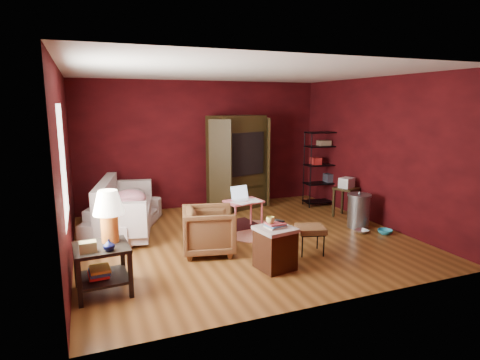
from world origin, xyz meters
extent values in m
cube|color=brown|center=(0.00, 0.00, -0.01)|extent=(5.50, 5.00, 0.02)
cube|color=white|center=(0.00, 0.00, 2.81)|extent=(5.50, 5.00, 0.02)
cube|color=#43090C|center=(0.00, 2.51, 1.40)|extent=(5.50, 0.02, 2.80)
cube|color=#43090C|center=(0.00, -2.51, 1.40)|extent=(5.50, 0.02, 2.80)
cube|color=#43090C|center=(-2.76, 0.00, 1.40)|extent=(0.02, 5.00, 2.80)
cube|color=#43090C|center=(2.76, 0.00, 1.40)|extent=(0.02, 5.00, 2.80)
cube|color=white|center=(-2.73, -1.00, 1.60)|extent=(0.02, 1.20, 1.40)
imported|color=#AB9894|center=(-1.88, 1.12, 0.41)|extent=(1.44, 2.16, 0.82)
imported|color=black|center=(-0.76, -0.41, 0.40)|extent=(0.88, 0.92, 0.80)
imported|color=silver|center=(2.09, -0.49, 0.12)|extent=(0.25, 0.09, 0.24)
imported|color=#279BB7|center=(2.45, -0.69, 0.13)|extent=(0.27, 0.11, 0.26)
imported|color=#0B0E3B|center=(-2.29, -1.44, 0.67)|extent=(0.16, 0.16, 0.14)
imported|color=#D8D16A|center=(-0.15, -1.34, 0.73)|extent=(0.14, 0.12, 0.12)
cube|color=black|center=(-2.38, -1.22, 0.58)|extent=(0.68, 0.68, 0.04)
cube|color=black|center=(-2.38, -1.22, 0.19)|extent=(0.63, 0.63, 0.03)
cube|color=black|center=(-2.64, -1.53, 0.30)|extent=(0.06, 0.06, 0.59)
cube|color=black|center=(-2.07, -1.49, 0.30)|extent=(0.06, 0.06, 0.59)
cube|color=black|center=(-2.68, -0.96, 0.30)|extent=(0.06, 0.06, 0.59)
cube|color=black|center=(-2.11, -0.92, 0.30)|extent=(0.06, 0.06, 0.59)
cylinder|color=orange|center=(-2.26, -1.11, 0.78)|extent=(0.23, 0.23, 0.36)
cone|color=#F2E5C6|center=(-2.26, -1.11, 1.11)|extent=(0.41, 0.41, 0.30)
cube|color=#968B52|center=(-2.52, -1.39, 0.67)|extent=(0.20, 0.14, 0.13)
cube|color=#DB3C36|center=(-2.43, -1.23, 0.24)|extent=(0.25, 0.31, 0.03)
cube|color=#3682DB|center=(-2.42, -1.23, 0.28)|extent=(0.25, 0.31, 0.03)
cube|color=#F6E152|center=(-2.41, -1.23, 0.31)|extent=(0.25, 0.31, 0.03)
cube|color=#AB9894|center=(-1.84, 1.09, 0.28)|extent=(1.17, 2.04, 0.40)
cube|color=#AB9894|center=(-2.19, 1.16, 0.56)|extent=(0.56, 1.92, 0.81)
cube|color=#AB9894|center=(-2.03, 0.15, 0.51)|extent=(0.83, 0.34, 0.56)
cube|color=#AB9894|center=(-1.65, 2.03, 0.51)|extent=(0.83, 0.34, 0.56)
ellipsoid|color=#C71C48|center=(-1.90, 0.54, 0.61)|extent=(0.62, 0.62, 0.28)
ellipsoid|color=#C71C48|center=(-1.79, 1.08, 0.63)|extent=(0.69, 0.69, 0.32)
ellipsoid|color=#AB9894|center=(-1.69, 1.58, 0.59)|extent=(0.57, 0.57, 0.26)
cube|color=#3E1C0E|center=(-0.07, -1.34, 0.28)|extent=(0.53, 0.53, 0.55)
cube|color=#AB9894|center=(-0.07, -1.34, 0.58)|extent=(0.57, 0.57, 0.05)
cube|color=beige|center=(-0.07, -1.34, 0.62)|extent=(0.30, 0.25, 0.02)
cube|color=teal|center=(-0.07, -1.34, 0.64)|extent=(0.30, 0.26, 0.02)
cube|color=#BE474E|center=(-0.07, -1.34, 0.66)|extent=(0.26, 0.21, 0.02)
cube|color=black|center=(0.00, -1.30, 0.68)|extent=(0.13, 0.17, 0.02)
cube|color=black|center=(0.70, -1.00, 0.39)|extent=(0.52, 0.52, 0.08)
cube|color=black|center=(0.70, -1.00, 0.34)|extent=(0.47, 0.47, 0.02)
cylinder|color=black|center=(0.50, -1.12, 0.17)|extent=(0.03, 0.03, 0.35)
cylinder|color=black|center=(0.82, -1.21, 0.17)|extent=(0.03, 0.03, 0.35)
cylinder|color=black|center=(0.59, -0.79, 0.17)|extent=(0.03, 0.03, 0.35)
cylinder|color=black|center=(0.91, -0.89, 0.17)|extent=(0.03, 0.03, 0.35)
cylinder|color=beige|center=(0.37, 0.31, 0.01)|extent=(1.53, 1.53, 0.01)
cube|color=#441214|center=(0.00, 0.74, 0.01)|extent=(1.16, 0.86, 0.01)
cube|color=#FF747F|center=(0.17, 0.46, 0.54)|extent=(0.72, 0.56, 0.03)
cylinder|color=#FF747F|center=(-0.07, 0.23, 0.27)|extent=(0.04, 0.04, 0.54)
cylinder|color=#FF747F|center=(0.48, 0.33, 0.27)|extent=(0.04, 0.04, 0.54)
cylinder|color=#FF747F|center=(-0.14, 0.60, 0.27)|extent=(0.04, 0.04, 0.54)
cylinder|color=#FF747F|center=(0.42, 0.69, 0.27)|extent=(0.04, 0.04, 0.54)
cube|color=white|center=(0.17, 0.49, 0.57)|extent=(0.38, 0.29, 0.02)
cube|color=silver|center=(0.15, 0.61, 0.69)|extent=(0.35, 0.13, 0.23)
cube|color=white|center=(0.06, 0.33, 0.56)|extent=(0.33, 0.39, 0.00)
cube|color=white|center=(0.34, 0.39, 0.56)|extent=(0.23, 0.33, 0.00)
cube|color=black|center=(0.64, 2.05, 1.02)|extent=(1.32, 0.96, 2.05)
cube|color=black|center=(0.67, 1.94, 1.24)|extent=(1.07, 0.74, 0.92)
cube|color=black|center=(0.11, 1.57, 1.02)|extent=(0.41, 0.34, 1.94)
cube|color=black|center=(1.35, 1.94, 1.02)|extent=(0.20, 0.48, 1.94)
cube|color=#2F3235|center=(0.66, 1.99, 1.13)|extent=(0.79, 0.71, 0.56)
cube|color=black|center=(0.74, 1.73, 1.13)|extent=(0.52, 0.16, 0.43)
cube|color=black|center=(0.66, 1.99, 0.49)|extent=(1.08, 0.79, 0.05)
cylinder|color=black|center=(2.15, 1.39, 0.84)|extent=(0.02, 0.02, 1.69)
cylinder|color=black|center=(2.93, 1.34, 0.84)|extent=(0.02, 0.02, 1.69)
cylinder|color=black|center=(2.17, 1.73, 0.84)|extent=(0.02, 0.02, 1.69)
cylinder|color=black|center=(2.96, 1.67, 0.84)|extent=(0.02, 0.02, 1.69)
cube|color=black|center=(2.55, 1.53, 0.09)|extent=(0.85, 0.42, 0.02)
cube|color=black|center=(2.55, 1.53, 0.52)|extent=(0.85, 0.42, 0.02)
cube|color=black|center=(2.55, 1.53, 0.94)|extent=(0.85, 0.42, 0.02)
cube|color=black|center=(2.55, 1.53, 1.36)|extent=(0.85, 0.42, 0.02)
cube|color=black|center=(2.55, 1.53, 1.67)|extent=(0.85, 0.42, 0.02)
cube|color=maroon|center=(2.36, 1.55, 1.03)|extent=(0.20, 0.25, 0.15)
cube|color=#31313D|center=(2.74, 1.52, 0.63)|extent=(0.25, 0.25, 0.19)
cube|color=#7A6249|center=(2.55, 1.53, 1.44)|extent=(0.29, 0.21, 0.11)
cube|color=black|center=(2.46, 0.51, 0.59)|extent=(0.54, 0.54, 0.04)
cube|color=black|center=(2.37, 0.28, 0.30)|extent=(0.05, 0.05, 0.59)
cube|color=black|center=(2.69, 0.42, 0.30)|extent=(0.05, 0.05, 0.59)
cube|color=black|center=(2.23, 0.60, 0.30)|extent=(0.05, 0.05, 0.59)
cube|color=black|center=(2.55, 0.74, 0.30)|extent=(0.05, 0.05, 0.59)
cube|color=silver|center=(2.46, 0.51, 0.72)|extent=(0.35, 0.32, 0.20)
cylinder|color=gray|center=(2.25, -0.18, 0.30)|extent=(0.47, 0.47, 0.60)
cylinder|color=gray|center=(2.25, -0.18, 0.62)|extent=(0.52, 0.52, 0.04)
sphere|color=gray|center=(2.25, -0.18, 0.66)|extent=(0.07, 0.07, 0.06)
camera|label=1|loc=(-2.50, -6.15, 2.30)|focal=30.00mm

